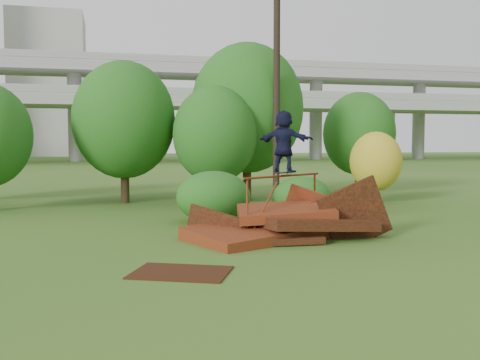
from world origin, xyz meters
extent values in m
plane|color=#2D5116|center=(0.00, 0.00, 0.00)|extent=(240.00, 240.00, 0.00)
cube|color=#481F0C|center=(-0.36, 1.47, 0.18)|extent=(4.44, 3.66, 0.64)
cube|color=black|center=(1.14, 1.17, 0.42)|extent=(3.17, 2.14, 0.59)
cube|color=#481F0C|center=(0.44, 1.67, 0.70)|extent=(2.95, 2.23, 0.56)
cube|color=black|center=(2.24, 0.97, 0.65)|extent=(2.26, 0.20, 2.20)
cube|color=#481F0C|center=(1.44, 2.47, 0.55)|extent=(1.62, 1.13, 1.77)
cube|color=black|center=(-1.56, 1.87, 0.35)|extent=(1.46, 1.20, 1.15)
cube|color=black|center=(-0.06, 0.27, 0.12)|extent=(2.20, 0.28, 0.18)
cube|color=#481F0C|center=(1.84, 2.17, 0.95)|extent=(1.19, 0.56, 0.30)
cylinder|color=maroon|center=(-0.78, 1.26, 0.85)|extent=(0.06, 0.06, 1.69)
cylinder|color=maroon|center=(1.81, 2.92, 0.85)|extent=(0.06, 0.06, 1.69)
cylinder|color=maroon|center=(0.52, 2.09, 1.69)|extent=(2.88, 1.87, 0.06)
cube|color=black|center=(0.54, 2.10, 1.79)|extent=(0.72, 0.55, 0.02)
cylinder|color=silver|center=(0.36, 1.90, 1.75)|extent=(0.06, 0.05, 0.05)
cylinder|color=silver|center=(0.27, 2.03, 1.75)|extent=(0.06, 0.05, 0.05)
cylinder|color=silver|center=(0.80, 2.18, 1.75)|extent=(0.06, 0.05, 0.05)
cylinder|color=silver|center=(0.71, 2.31, 1.75)|extent=(0.06, 0.05, 0.05)
imported|color=black|center=(0.54, 2.10, 2.69)|extent=(1.61, 1.47, 1.79)
cube|color=black|center=(-2.99, -1.91, 0.01)|extent=(2.33, 2.05, 0.03)
cylinder|color=black|center=(-3.73, 11.44, 0.99)|extent=(0.37, 0.37, 1.97)
ellipsoid|color=#174A13|center=(-3.73, 11.44, 3.65)|extent=(4.47, 4.47, 5.14)
cylinder|color=black|center=(-0.01, 9.72, 0.83)|extent=(0.34, 0.34, 1.65)
ellipsoid|color=#174A13|center=(-0.01, 9.72, 3.00)|extent=(3.59, 3.59, 4.13)
cylinder|color=black|center=(1.86, 11.51, 1.14)|extent=(0.40, 0.40, 2.29)
ellipsoid|color=#174A13|center=(1.86, 11.51, 4.25)|extent=(5.23, 5.23, 6.01)
cylinder|color=black|center=(7.00, 8.77, 0.49)|extent=(0.28, 0.28, 0.98)
ellipsoid|color=#A58C19|center=(7.00, 8.77, 1.83)|extent=(2.27, 2.27, 2.61)
cylinder|color=black|center=(8.34, 13.19, 0.86)|extent=(0.35, 0.35, 1.72)
ellipsoid|color=#174A13|center=(8.34, 13.19, 3.13)|extent=(3.77, 3.77, 4.34)
ellipsoid|color=#174A13|center=(-1.04, 4.75, 0.86)|extent=(2.49, 2.30, 1.72)
ellipsoid|color=#174A13|center=(2.20, 5.08, 0.73)|extent=(2.07, 1.90, 1.47)
cylinder|color=black|center=(2.46, 8.91, 5.04)|extent=(0.28, 0.28, 10.08)
cube|color=gray|center=(0.00, 60.00, 8.00)|extent=(160.00, 9.00, 1.40)
cube|color=gray|center=(0.00, 66.00, 13.00)|extent=(160.00, 9.00, 1.40)
cylinder|color=gray|center=(0.00, 60.00, 4.00)|extent=(2.20, 2.20, 8.00)
cylinder|color=gray|center=(18.00, 60.00, 4.00)|extent=(2.20, 2.20, 8.00)
cube|color=#9E9E99|center=(-16.00, 102.00, 14.00)|extent=(14.00, 14.00, 28.00)
camera|label=1|loc=(-4.36, -12.59, 2.65)|focal=40.00mm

